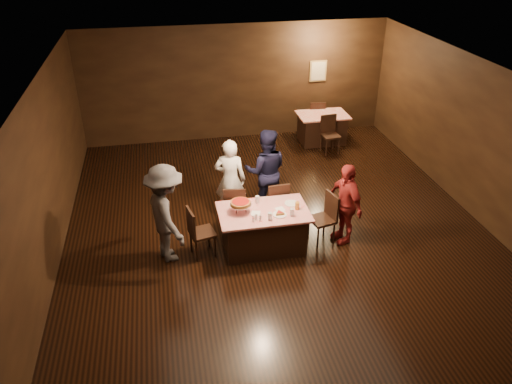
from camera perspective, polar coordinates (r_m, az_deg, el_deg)
room at (r=8.51m, az=3.16°, el=6.89°), size 10.00×10.04×3.02m
main_table at (r=9.02m, az=0.84°, el=-4.28°), size 1.60×1.00×0.77m
back_table at (r=13.46m, az=7.54°, el=7.26°), size 1.30×0.90×0.77m
chair_far_left at (r=9.54m, az=-2.44°, el=-1.64°), size 0.48×0.48×0.95m
chair_far_right at (r=9.67m, az=2.24°, el=-1.17°), size 0.46×0.46×0.95m
chair_end_left at (r=8.84m, az=-6.17°, el=-4.54°), size 0.50×0.50×0.95m
chair_end_right at (r=9.23m, az=7.55°, el=-3.04°), size 0.51×0.51×0.95m
chair_back_near at (r=12.81m, az=8.52°, el=6.47°), size 0.46×0.46×0.95m
chair_back_far at (r=13.96m, az=6.80°, el=8.52°), size 0.44×0.44×0.95m
diner_white_jacket at (r=9.71m, az=-2.96°, el=1.41°), size 0.70×0.55×1.68m
diner_navy_hoodie at (r=9.94m, az=1.14°, el=2.41°), size 0.95×0.79×1.76m
diner_grey_knit at (r=8.62m, az=-10.21°, el=-2.47°), size 1.00×1.31×1.80m
diner_red_shirt at (r=9.17m, az=10.17°, el=-1.28°), size 0.59×0.98×1.56m
pizza_stand at (r=8.70m, az=-1.78°, el=-1.27°), size 0.38×0.38×0.22m
plate_with_slice at (r=8.70m, az=2.72°, el=-2.49°), size 0.25×0.25×0.06m
plate_empty at (r=9.05m, az=4.07°, el=-1.31°), size 0.25×0.25×0.01m
glass_front_left at (r=8.54m, az=1.61°, el=-2.79°), size 0.08×0.08×0.14m
glass_front_right at (r=8.66m, az=4.12°, el=-2.34°), size 0.08×0.08×0.14m
glass_amber at (r=8.86m, az=4.73°, el=-1.57°), size 0.08×0.08×0.14m
glass_back at (r=9.02m, az=0.16°, el=-0.87°), size 0.08×0.08×0.14m
condiments at (r=8.52m, az=0.07°, el=-3.01°), size 0.17×0.10×0.09m
napkin_center at (r=8.87m, az=2.76°, el=-1.98°), size 0.19×0.19×0.01m
napkin_left at (r=8.74m, az=-0.04°, el=-2.44°), size 0.21×0.21×0.01m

